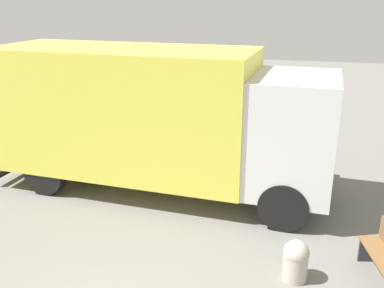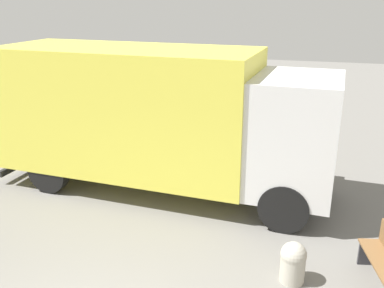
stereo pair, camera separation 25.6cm
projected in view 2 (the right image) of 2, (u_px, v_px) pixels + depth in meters
delivery_truck at (158, 114)px, 10.31m from camera, size 8.29×2.94×3.50m
bollard_near_bench at (293, 261)px, 7.23m from camera, size 0.44×0.44×0.74m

